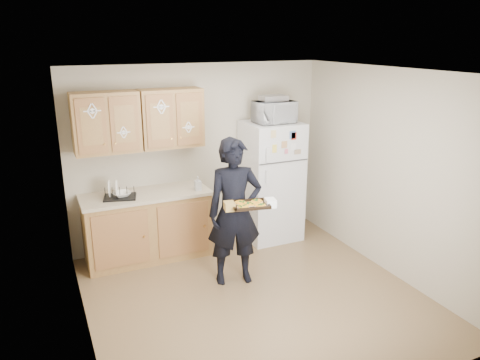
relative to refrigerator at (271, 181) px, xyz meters
name	(u,v)px	position (x,y,z in m)	size (l,w,h in m)	color
floor	(255,296)	(-0.95, -1.43, -0.85)	(3.60, 3.60, 0.00)	brown
ceiling	(257,72)	(-0.95, -1.43, 1.65)	(3.60, 3.60, 0.00)	silver
wall_back	(199,155)	(-0.95, 0.37, 0.40)	(3.60, 0.04, 2.50)	#B0A58E
wall_front	(365,265)	(-0.95, -3.23, 0.40)	(3.60, 0.04, 2.50)	#B0A58E
wall_left	(78,218)	(-2.75, -1.43, 0.40)	(0.04, 3.60, 2.50)	#B0A58E
wall_right	(389,173)	(0.85, -1.43, 0.40)	(0.04, 3.60, 2.50)	#B0A58E
refrigerator	(271,181)	(0.00, 0.00, 0.00)	(0.75, 0.70, 1.70)	silver
base_cabinet	(148,227)	(-1.80, 0.05, -0.42)	(1.60, 0.60, 0.86)	brown
countertop	(146,195)	(-1.80, 0.05, 0.03)	(1.64, 0.64, 0.04)	#B5AA8B
upper_cab_left	(106,123)	(-2.20, 0.18, 0.98)	(0.80, 0.33, 0.75)	brown
upper_cab_right	(171,118)	(-1.38, 0.18, 0.98)	(0.80, 0.33, 0.75)	brown
cereal_box	(292,215)	(0.52, 0.24, -0.69)	(0.20, 0.07, 0.32)	#E4CD50
person	(235,212)	(-1.00, -0.99, 0.03)	(0.64, 0.42, 1.75)	black
baking_tray	(250,205)	(-0.94, -1.28, 0.20)	(0.41, 0.30, 0.04)	black
pizza_front_left	(243,207)	(-1.05, -1.33, 0.22)	(0.14, 0.14, 0.02)	yellow
pizza_front_right	(260,205)	(-0.86, -1.36, 0.22)	(0.14, 0.14, 0.02)	yellow
pizza_back_left	(240,203)	(-1.02, -1.19, 0.22)	(0.14, 0.14, 0.02)	yellow
pizza_back_right	(257,201)	(-0.84, -1.23, 0.22)	(0.14, 0.14, 0.02)	yellow
pizza_center	(250,204)	(-0.94, -1.28, 0.22)	(0.14, 0.14, 0.02)	yellow
microwave	(274,112)	(0.00, -0.05, 1.00)	(0.54, 0.36, 0.30)	silver
foil_pan	(273,98)	(0.00, -0.02, 1.18)	(0.35, 0.24, 0.07)	silver
dish_rack	(120,192)	(-2.13, 0.01, 0.13)	(0.39, 0.29, 0.16)	black
bowl	(122,194)	(-2.11, 0.01, 0.10)	(0.22, 0.22, 0.05)	white
soap_bottle	(198,183)	(-1.14, -0.10, 0.14)	(0.08, 0.09, 0.19)	silver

